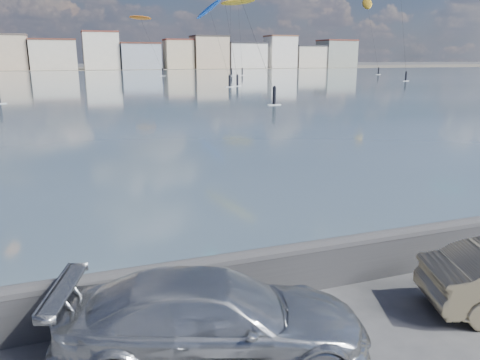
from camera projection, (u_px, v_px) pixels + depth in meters
name	position (u px, v px, depth m)	size (l,w,h in m)	color
bay_water	(80.00, 82.00, 90.07)	(500.00, 177.00, 0.00)	#334E59
far_shore_strip	(72.00, 69.00, 188.61)	(500.00, 60.00, 0.00)	#4C473D
seawall	(215.00, 279.00, 9.28)	(400.00, 0.36, 1.08)	#28282B
far_buildings	(74.00, 53.00, 174.78)	(240.79, 13.26, 14.60)	#9EA8B7
car_silver	(214.00, 320.00, 7.57)	(2.05, 5.04, 1.46)	#ADB1B5
kitesurfer_3	(210.00, 10.00, 87.33)	(5.22, 19.85, 15.90)	blue
kitesurfer_5	(367.00, 4.00, 129.05)	(6.04, 11.18, 21.64)	#BF8C19
kitesurfer_8	(238.00, 3.00, 128.10)	(10.12, 12.03, 20.87)	#BF8C19
kitesurfer_14	(140.00, 19.00, 127.80)	(6.86, 19.21, 16.14)	orange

